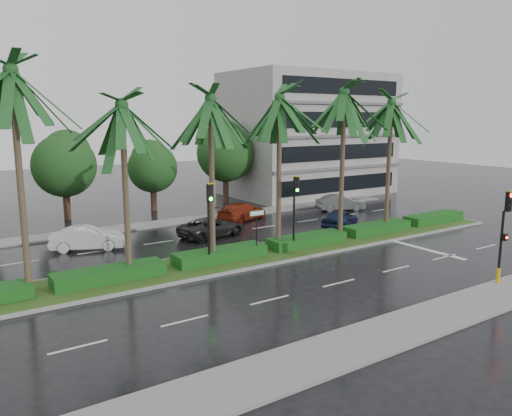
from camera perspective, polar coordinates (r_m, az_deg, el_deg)
ground at (r=27.80m, az=2.36°, el=-5.79°), size 120.00×120.00×0.00m
near_sidewalk at (r=20.88m, az=19.44°, el=-11.79°), size 40.00×2.40×0.12m
far_sidewalk at (r=37.86m, az=-8.40°, el=-1.45°), size 40.00×2.00×0.12m
median at (r=28.56m, az=1.17°, el=-5.18°), size 36.00×4.00×0.15m
hedge at (r=28.46m, az=1.18°, el=-4.46°), size 35.20×1.40×0.60m
lane_markings at (r=29.31m, az=7.67°, el=-5.01°), size 34.00×13.06×0.01m
palm_row at (r=26.84m, az=-1.02°, el=11.38°), size 26.30×4.20×10.25m
signal_near at (r=25.48m, az=26.47°, el=-2.57°), size 0.34×0.45×4.36m
signal_median_left at (r=25.26m, az=-5.35°, el=-0.47°), size 0.34×0.42×4.36m
signal_median_right at (r=28.25m, az=4.51°, el=0.69°), size 0.34×0.42×4.36m
street_sign at (r=27.11m, az=0.08°, el=-1.57°), size 0.95×0.09×2.60m
bg_trees at (r=42.87m, az=-10.05°, el=5.93°), size 32.96×5.23×7.56m
building at (r=51.39m, az=5.95°, el=8.36°), size 16.00×10.00×12.00m
car_white at (r=31.07m, az=-18.72°, el=-3.28°), size 2.88×4.46×1.39m
car_darkgrey at (r=32.76m, az=-5.11°, el=-2.20°), size 2.88×4.86×1.27m
car_red at (r=37.86m, az=-1.62°, el=-0.39°), size 3.51×5.01×1.35m
car_blue at (r=35.95m, az=9.58°, el=-1.18°), size 2.80×4.00×1.26m
car_grey at (r=42.38m, az=9.62°, el=0.60°), size 2.69×4.25×1.32m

